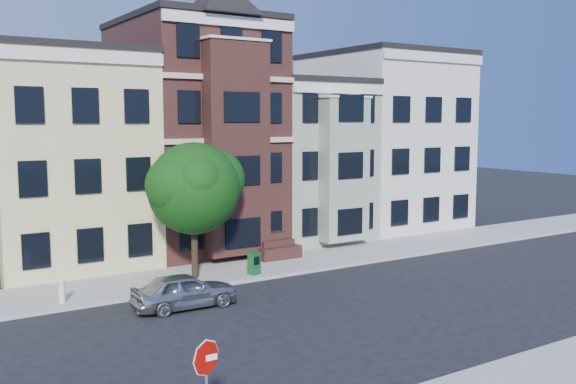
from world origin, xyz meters
TOP-DOWN VIEW (x-y plane):
  - ground at (0.00, 0.00)m, footprint 120.00×120.00m
  - far_sidewalk at (0.00, 8.00)m, footprint 60.00×4.00m
  - house_yellow at (-7.00, 14.50)m, footprint 7.00×9.00m
  - house_brown at (0.00, 14.50)m, footprint 7.00×9.00m
  - house_green at (6.50, 14.50)m, footprint 6.00×9.00m
  - house_cream at (13.50, 14.50)m, footprint 8.00×9.00m
  - street_tree at (-3.17, 7.54)m, footprint 7.74×7.74m
  - parked_car at (-5.21, 4.02)m, footprint 3.98×1.69m
  - newspaper_box at (-0.70, 6.67)m, footprint 0.55×0.51m
  - fire_hydrant at (-9.00, 6.69)m, footprint 0.34×0.34m

SIDE VIEW (x-z plane):
  - ground at x=0.00m, z-range 0.00..0.00m
  - far_sidewalk at x=0.00m, z-range 0.00..0.15m
  - fire_hydrant at x=-9.00m, z-range 0.15..0.88m
  - newspaper_box at x=-0.70m, z-range 0.15..1.16m
  - parked_car at x=-5.21m, z-range 0.00..1.34m
  - street_tree at x=-3.17m, z-range 0.15..7.45m
  - house_green at x=6.50m, z-range 0.00..9.00m
  - house_yellow at x=-7.00m, z-range 0.00..10.00m
  - house_cream at x=13.50m, z-range 0.00..11.00m
  - house_brown at x=0.00m, z-range 0.00..12.00m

